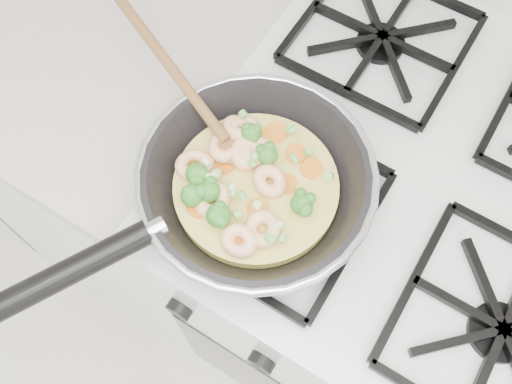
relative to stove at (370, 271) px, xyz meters
The scene contains 3 objects.
stove is the anchor object (origin of this frame).
counter_left 0.80m from the stove, behind, with size 1.00×0.60×0.90m.
skillet 0.55m from the stove, 138.08° to the right, with size 0.45×0.43×0.09m.
Camera 1 is at (-0.02, 1.30, 1.56)m, focal length 40.11 mm.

